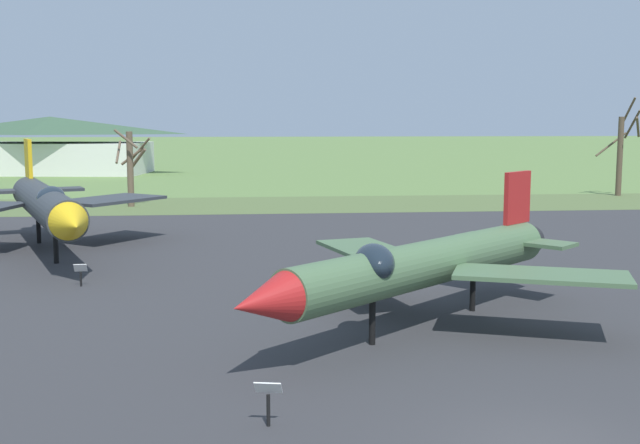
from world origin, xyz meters
TOP-DOWN VIEW (x-y plane):
  - asphalt_apron at (0.00, 14.73)m, footprint 75.32×49.11m
  - grass_verge_strip at (0.00, 45.28)m, footprint 135.32×12.00m
  - jet_fighter_front_left at (-0.41, 9.04)m, footprint 12.27×11.62m
  - info_placard_front_left at (-5.27, 1.74)m, footprint 0.61×0.38m
  - jet_fighter_rear_center at (-15.13, 24.34)m, footprint 12.20×16.84m
  - info_placard_rear_center at (-12.00, 16.39)m, footprint 0.50×0.31m
  - bare_tree_center at (-13.98, 45.02)m, footprint 2.55×2.58m
  - bare_tree_right_of_center at (26.11, 49.58)m, footprint 3.49×3.51m
  - visitor_building at (-28.75, 83.65)m, footprint 24.82×13.84m

SIDE VIEW (x-z plane):
  - asphalt_apron at x=0.00m, z-range 0.00..0.05m
  - grass_verge_strip at x=0.00m, z-range 0.00..0.06m
  - info_placard_rear_center at x=-12.00m, z-range 0.12..1.06m
  - info_placard_front_left at x=-5.27m, z-range 0.15..1.18m
  - jet_fighter_front_left at x=-0.41m, z-range -0.23..4.36m
  - jet_fighter_rear_center at x=-15.13m, z-range -0.23..5.15m
  - bare_tree_center at x=-13.98m, z-range 0.22..6.01m
  - visitor_building at x=-28.75m, z-range -0.06..6.80m
  - bare_tree_right_of_center at x=26.11m, z-range -0.27..8.05m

